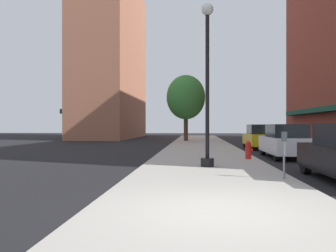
% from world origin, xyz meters
% --- Properties ---
extents(ground_plane, '(90.00, 90.00, 0.00)m').
position_xyz_m(ground_plane, '(4.00, 18.00, 0.00)').
color(ground_plane, black).
extents(sidewalk_slab, '(4.80, 50.00, 0.12)m').
position_xyz_m(sidewalk_slab, '(0.00, 19.00, 0.06)').
color(sidewalk_slab, '#A8A399').
rests_on(sidewalk_slab, ground).
extents(building_far_background, '(6.80, 18.00, 20.16)m').
position_xyz_m(building_far_background, '(-11.01, 37.00, 10.06)').
color(building_far_background, '#9E6047').
rests_on(building_far_background, ground).
extents(lamppost, '(0.48, 0.48, 5.90)m').
position_xyz_m(lamppost, '(0.03, 6.42, 3.20)').
color(lamppost, black).
rests_on(lamppost, sidewalk_slab).
extents(fire_hydrant, '(0.33, 0.26, 0.79)m').
position_xyz_m(fire_hydrant, '(1.92, 9.32, 0.52)').
color(fire_hydrant, red).
rests_on(fire_hydrant, sidewalk_slab).
extents(parking_meter_near, '(0.14, 0.09, 1.31)m').
position_xyz_m(parking_meter_near, '(2.05, 3.70, 0.95)').
color(parking_meter_near, slate).
rests_on(parking_meter_near, sidewalk_slab).
extents(tree_near, '(3.70, 3.70, 6.30)m').
position_xyz_m(tree_near, '(-1.31, 26.84, 4.28)').
color(tree_near, '#422D1E').
rests_on(tree_near, sidewalk_slab).
extents(car_white, '(1.80, 4.30, 1.66)m').
position_xyz_m(car_white, '(4.00, 11.14, 0.81)').
color(car_white, black).
rests_on(car_white, ground).
extents(car_yellow, '(1.80, 4.30, 1.66)m').
position_xyz_m(car_yellow, '(4.00, 17.70, 0.81)').
color(car_yellow, black).
rests_on(car_yellow, ground).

